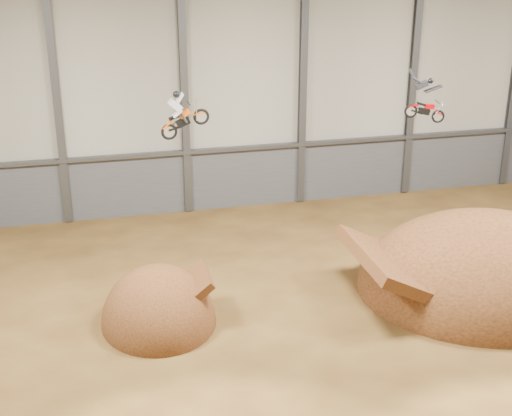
{
  "coord_description": "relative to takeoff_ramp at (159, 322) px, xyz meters",
  "views": [
    {
      "loc": [
        -8.5,
        -23.0,
        15.21
      ],
      "look_at": [
        -1.97,
        4.0,
        4.22
      ],
      "focal_mm": 50.0,
      "sensor_mm": 36.0,
      "label": 1
    }
  ],
  "objects": [
    {
      "name": "steel_column_4",
      "position": [
        16.37,
        11.96,
        7.0
      ],
      "size": [
        0.4,
        0.36,
        13.9
      ],
      "primitive_type": "cube",
      "color": "#47494F",
      "rests_on": "ground"
    },
    {
      "name": "steel_column_1",
      "position": [
        -3.63,
        11.96,
        7.0
      ],
      "size": [
        0.4,
        0.36,
        13.9
      ],
      "primitive_type": "cube",
      "color": "#47494F",
      "rests_on": "ground"
    },
    {
      "name": "landing_ramp",
      "position": [
        14.59,
        -0.4,
        0.0
      ],
      "size": [
        11.51,
        10.18,
        6.64
      ],
      "primitive_type": "ellipsoid",
      "color": "#412210",
      "rests_on": "ground"
    },
    {
      "name": "fmx_rider_a",
      "position": [
        1.93,
        3.03,
        8.17
      ],
      "size": [
        2.75,
        0.92,
        2.61
      ],
      "primitive_type": null,
      "rotation": [
        0.0,
        -0.38,
        0.04
      ],
      "color": "#E55300"
    },
    {
      "name": "floor",
      "position": [
        6.37,
        -2.84,
        0.0
      ],
      "size": [
        40.0,
        40.0,
        0.0
      ],
      "primitive_type": "plane",
      "color": "#442C12",
      "rests_on": "ground"
    },
    {
      "name": "takeoff_ramp",
      "position": [
        0.0,
        0.0,
        0.0
      ],
      "size": [
        4.7,
        5.42,
        4.7
      ],
      "primitive_type": "ellipsoid",
      "color": "#412210",
      "rests_on": "ground"
    },
    {
      "name": "steel_rail",
      "position": [
        6.37,
        11.91,
        3.55
      ],
      "size": [
        39.8,
        0.35,
        0.2
      ],
      "primitive_type": "cube",
      "color": "#47494F",
      "rests_on": "lower_band_back"
    },
    {
      "name": "back_wall",
      "position": [
        6.37,
        12.16,
        7.0
      ],
      "size": [
        40.0,
        0.1,
        14.0
      ],
      "primitive_type": "cube",
      "color": "#B1AD9C",
      "rests_on": "ground"
    },
    {
      "name": "fmx_rider_b",
      "position": [
        12.17,
        2.08,
        8.33
      ],
      "size": [
        2.86,
        1.21,
        2.51
      ],
      "primitive_type": null,
      "rotation": [
        0.0,
        0.2,
        -0.19
      ],
      "color": "#B90005"
    },
    {
      "name": "steel_column_3",
      "position": [
        9.7,
        11.96,
        7.0
      ],
      "size": [
        0.4,
        0.36,
        13.9
      ],
      "primitive_type": "cube",
      "color": "#47494F",
      "rests_on": "ground"
    },
    {
      "name": "lower_band_back",
      "position": [
        6.37,
        12.06,
        1.75
      ],
      "size": [
        39.8,
        0.18,
        3.5
      ],
      "primitive_type": "cube",
      "color": "#4F5156",
      "rests_on": "ground"
    },
    {
      "name": "steel_column_2",
      "position": [
        3.04,
        11.96,
        7.0
      ],
      "size": [
        0.4,
        0.36,
        13.9
      ],
      "primitive_type": "cube",
      "color": "#47494F",
      "rests_on": "ground"
    }
  ]
}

